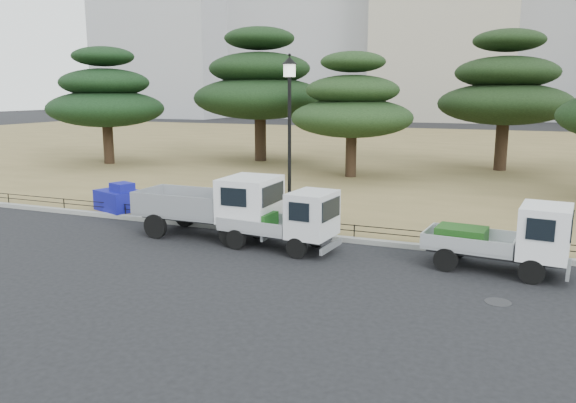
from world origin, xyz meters
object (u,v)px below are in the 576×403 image
at_px(street_lamp, 289,115).
at_px(tarp_pile, 119,199).
at_px(truck_kei_rear, 507,238).
at_px(truck_kei_front, 286,220).
at_px(truck_large, 215,203).

bearing_deg(street_lamp, tarp_pile, 176.94).
bearing_deg(tarp_pile, street_lamp, -3.06).
bearing_deg(truck_kei_rear, truck_kei_front, -171.88).
height_order(truck_kei_rear, tarp_pile, truck_kei_rear).
distance_m(truck_kei_front, tarp_pile, 8.37).
bearing_deg(truck_kei_front, tarp_pile, 169.77).
height_order(truck_large, truck_kei_rear, truck_large).
xyz_separation_m(truck_large, tarp_pile, (-5.33, 1.77, -0.56)).
bearing_deg(street_lamp, truck_kei_rear, -13.57).
xyz_separation_m(truck_kei_rear, tarp_pile, (-14.29, 2.06, -0.35)).
bearing_deg(truck_large, truck_kei_rear, -1.35).
relative_size(truck_large, tarp_pile, 2.37).
height_order(truck_large, tarp_pile, truck_large).
distance_m(truck_large, truck_kei_front, 2.78).
bearing_deg(truck_large, tarp_pile, 162.15).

